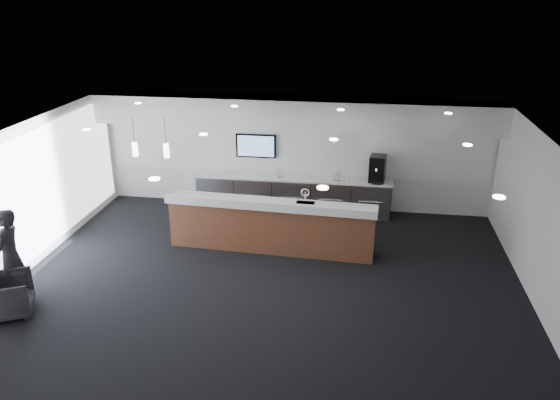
# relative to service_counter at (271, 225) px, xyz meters

# --- Properties ---
(ground) EXTENTS (10.00, 10.00, 0.00)m
(ground) POSITION_rel_service_counter_xyz_m (0.18, -1.39, -0.58)
(ground) COLOR black
(ground) RESTS_ON ground
(ceiling) EXTENTS (10.00, 8.00, 0.02)m
(ceiling) POSITION_rel_service_counter_xyz_m (0.18, -1.39, 2.42)
(ceiling) COLOR black
(ceiling) RESTS_ON back_wall
(back_wall) EXTENTS (10.00, 0.02, 3.00)m
(back_wall) POSITION_rel_service_counter_xyz_m (0.18, 2.61, 0.92)
(back_wall) COLOR white
(back_wall) RESTS_ON ground
(left_wall) EXTENTS (0.02, 8.00, 3.00)m
(left_wall) POSITION_rel_service_counter_xyz_m (-4.82, -1.39, 0.92)
(left_wall) COLOR white
(left_wall) RESTS_ON ground
(right_wall) EXTENTS (0.02, 8.00, 3.00)m
(right_wall) POSITION_rel_service_counter_xyz_m (5.18, -1.39, 0.92)
(right_wall) COLOR white
(right_wall) RESTS_ON ground
(soffit_bulkhead) EXTENTS (10.00, 0.90, 0.70)m
(soffit_bulkhead) POSITION_rel_service_counter_xyz_m (0.18, 2.16, 2.07)
(soffit_bulkhead) COLOR white
(soffit_bulkhead) RESTS_ON back_wall
(alcove_panel) EXTENTS (9.80, 0.06, 1.40)m
(alcove_panel) POSITION_rel_service_counter_xyz_m (0.18, 2.58, 1.02)
(alcove_panel) COLOR white
(alcove_panel) RESTS_ON back_wall
(window_blinds_wall) EXTENTS (0.04, 7.36, 2.55)m
(window_blinds_wall) POSITION_rel_service_counter_xyz_m (-4.78, -1.39, 0.92)
(window_blinds_wall) COLOR silver
(window_blinds_wall) RESTS_ON left_wall
(back_credenza) EXTENTS (5.06, 0.66, 0.95)m
(back_credenza) POSITION_rel_service_counter_xyz_m (0.18, 2.25, -0.10)
(back_credenza) COLOR gray
(back_credenza) RESTS_ON ground
(wall_tv) EXTENTS (1.05, 0.08, 0.62)m
(wall_tv) POSITION_rel_service_counter_xyz_m (-0.82, 2.52, 1.07)
(wall_tv) COLOR black
(wall_tv) RESTS_ON back_wall
(pendant_left) EXTENTS (0.12, 0.12, 0.30)m
(pendant_left) POSITION_rel_service_counter_xyz_m (-2.22, -0.59, 1.67)
(pendant_left) COLOR #FFEDC6
(pendant_left) RESTS_ON ceiling
(pendant_right) EXTENTS (0.12, 0.12, 0.30)m
(pendant_right) POSITION_rel_service_counter_xyz_m (-2.92, -0.59, 1.67)
(pendant_right) COLOR #FFEDC6
(pendant_right) RESTS_ON ceiling
(ceiling_can_lights) EXTENTS (7.00, 5.00, 0.02)m
(ceiling_can_lights) POSITION_rel_service_counter_xyz_m (0.18, -1.39, 2.39)
(ceiling_can_lights) COLOR white
(ceiling_can_lights) RESTS_ON ceiling
(service_counter) EXTENTS (4.64, 1.01, 1.49)m
(service_counter) POSITION_rel_service_counter_xyz_m (0.00, 0.00, 0.00)
(service_counter) COLOR brown
(service_counter) RESTS_ON ground
(coffee_machine) EXTENTS (0.44, 0.53, 0.67)m
(coffee_machine) POSITION_rel_service_counter_xyz_m (2.31, 2.23, 0.70)
(coffee_machine) COLOR black
(coffee_machine) RESTS_ON back_credenza
(info_sign_left) EXTENTS (0.16, 0.04, 0.21)m
(info_sign_left) POSITION_rel_service_counter_xyz_m (-0.13, 2.16, 0.48)
(info_sign_left) COLOR silver
(info_sign_left) RESTS_ON back_credenza
(info_sign_right) EXTENTS (0.18, 0.04, 0.25)m
(info_sign_right) POSITION_rel_service_counter_xyz_m (1.35, 2.12, 0.49)
(info_sign_right) COLOR silver
(info_sign_right) RESTS_ON back_credenza
(armchair) EXTENTS (1.09, 1.08, 0.75)m
(armchair) POSITION_rel_service_counter_xyz_m (-4.22, -3.28, -0.20)
(armchair) COLOR black
(armchair) RESTS_ON ground
(lounge_guest) EXTENTS (0.51, 0.71, 1.79)m
(lounge_guest) POSITION_rel_service_counter_xyz_m (-4.42, -2.75, 0.32)
(lounge_guest) COLOR black
(lounge_guest) RESTS_ON ground
(cup_0) EXTENTS (0.11, 0.11, 0.10)m
(cup_0) POSITION_rel_service_counter_xyz_m (1.60, 2.13, 0.42)
(cup_0) COLOR white
(cup_0) RESTS_ON back_credenza
(cup_1) EXTENTS (0.16, 0.16, 0.10)m
(cup_1) POSITION_rel_service_counter_xyz_m (1.46, 2.13, 0.42)
(cup_1) COLOR white
(cup_1) RESTS_ON back_credenza
(cup_2) EXTENTS (0.14, 0.14, 0.10)m
(cup_2) POSITION_rel_service_counter_xyz_m (1.32, 2.13, 0.42)
(cup_2) COLOR white
(cup_2) RESTS_ON back_credenza
(cup_3) EXTENTS (0.14, 0.14, 0.10)m
(cup_3) POSITION_rel_service_counter_xyz_m (1.18, 2.13, 0.42)
(cup_3) COLOR white
(cup_3) RESTS_ON back_credenza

